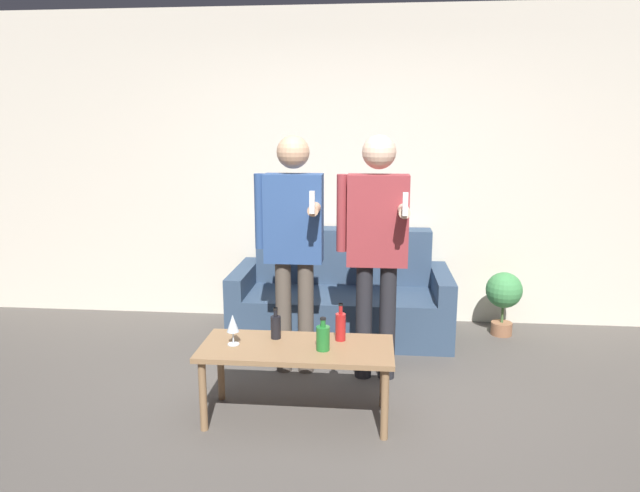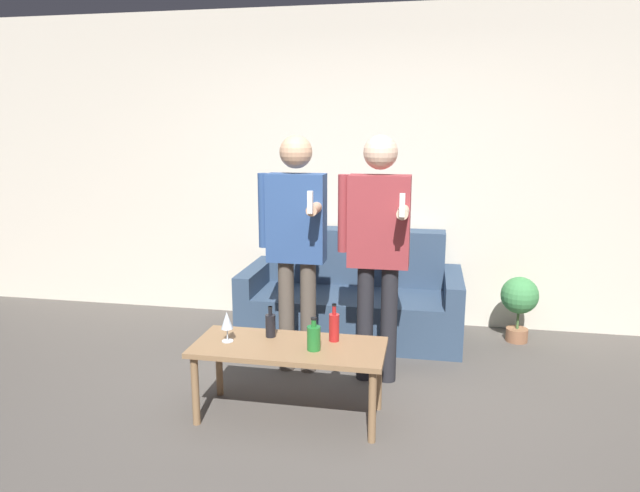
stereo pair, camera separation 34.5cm
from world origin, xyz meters
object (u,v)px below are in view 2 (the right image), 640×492
(couch, at_px, (352,299))
(person_standing_right, at_px, (378,239))
(bottle_orange, at_px, (335,326))
(coffee_table, at_px, (289,353))
(person_standing_left, at_px, (296,235))

(couch, height_order, person_standing_right, person_standing_right)
(bottle_orange, distance_m, person_standing_right, 0.70)
(couch, xyz_separation_m, person_standing_right, (0.28, -0.87, 0.69))
(coffee_table, xyz_separation_m, person_standing_right, (0.46, 0.61, 0.59))
(coffee_table, distance_m, person_standing_right, 0.96)
(person_standing_left, bearing_deg, couch, 70.58)
(couch, bearing_deg, person_standing_right, -72.28)
(coffee_table, distance_m, person_standing_left, 0.90)
(person_standing_right, bearing_deg, coffee_table, -126.66)
(couch, distance_m, bottle_orange, 1.39)
(person_standing_left, relative_size, person_standing_right, 1.00)
(couch, distance_m, person_standing_right, 1.15)
(couch, distance_m, person_standing_left, 1.11)
(couch, xyz_separation_m, coffee_table, (-0.18, -1.49, 0.11))
(person_standing_left, xyz_separation_m, person_standing_right, (0.57, -0.05, 0.00))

